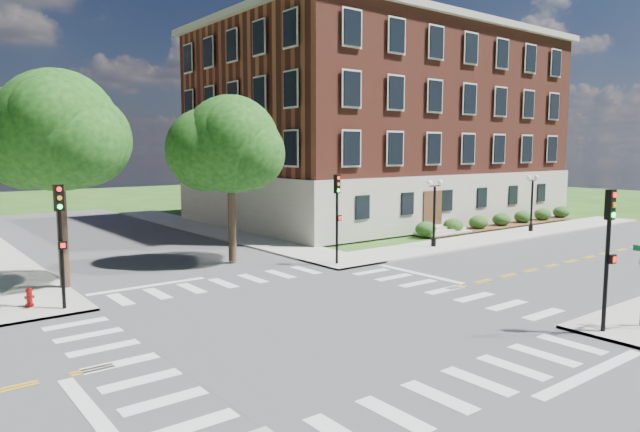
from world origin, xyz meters
TOP-DOWN VIEW (x-y plane):
  - ground at (0.00, 0.00)m, footprint 160.00×160.00m
  - road_ew at (0.00, 0.00)m, footprint 90.00×12.00m
  - road_ns at (0.00, 0.00)m, footprint 12.00×90.00m
  - sidewalk_ne at (15.38, 15.38)m, footprint 34.00×34.00m
  - crosswalk_east at (7.20, 0.00)m, footprint 2.20×10.20m
  - stop_bar_east at (8.80, 3.00)m, footprint 0.40×5.50m
  - main_building at (24.00, 21.99)m, footprint 30.60×22.40m
  - shrub_row at (27.00, 10.80)m, footprint 18.00×2.00m
  - tree_c at (-6.15, 10.48)m, footprint 5.31×5.31m
  - tree_d at (2.71, 11.17)m, footprint 5.29×5.29m
  - traffic_signal_se at (6.63, -7.33)m, footprint 0.33×0.36m
  - traffic_signal_ne at (6.85, 7.14)m, footprint 0.36×0.41m
  - traffic_signal_nw at (-7.09, 6.79)m, footprint 0.36×0.42m
  - twin_lamp_west at (15.25, 7.68)m, footprint 1.36×0.36m
  - twin_lamp_east at (26.41, 7.81)m, footprint 1.36×0.36m
  - fire_hydrant at (-8.09, 7.92)m, footprint 0.35×0.35m

SIDE VIEW (x-z plane):
  - ground at x=0.00m, z-range 0.00..0.00m
  - crosswalk_east at x=7.20m, z-range -0.01..0.01m
  - stop_bar_east at x=8.80m, z-range 0.00..0.00m
  - shrub_row at x=27.00m, z-range -0.65..0.65m
  - road_ew at x=0.00m, z-range 0.00..0.01m
  - road_ns at x=0.00m, z-range 0.00..0.01m
  - sidewalk_ne at x=15.38m, z-range 0.00..0.12m
  - fire_hydrant at x=-8.09m, z-range 0.09..0.84m
  - twin_lamp_west at x=15.25m, z-range 0.41..4.64m
  - twin_lamp_east at x=26.41m, z-range 0.41..4.64m
  - traffic_signal_se at x=6.63m, z-range 0.79..5.59m
  - traffic_signal_ne at x=6.85m, z-range 0.79..5.59m
  - traffic_signal_nw at x=-7.09m, z-range 0.79..5.59m
  - tree_d at x=2.71m, z-range 1.98..11.03m
  - tree_c at x=-6.15m, z-range 2.24..11.84m
  - main_building at x=24.00m, z-range 0.09..16.59m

